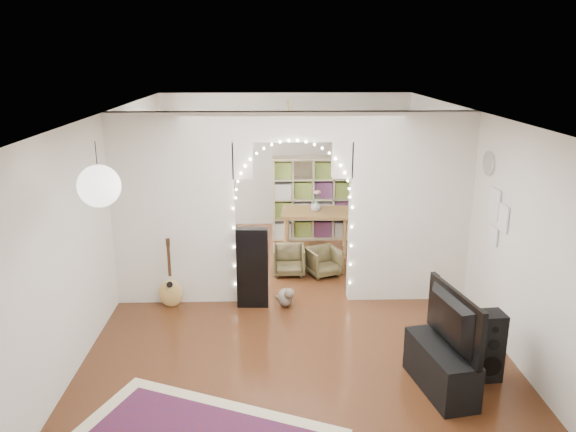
{
  "coord_description": "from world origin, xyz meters",
  "views": [
    {
      "loc": [
        -0.29,
        -7.55,
        3.44
      ],
      "look_at": [
        -0.05,
        0.3,
        1.16
      ],
      "focal_mm": 35.0,
      "sensor_mm": 36.0,
      "label": 1
    }
  ],
  "objects_px": {
    "floor_speaker": "(487,346)",
    "bookcase": "(313,198)",
    "dining_chair_right": "(289,260)",
    "dining_chair_left": "(324,262)",
    "acoustic_guitar": "(170,282)",
    "dining_table": "(316,215)",
    "media_console": "(441,368)"
  },
  "relations": [
    {
      "from": "media_console",
      "to": "dining_chair_left",
      "type": "relative_size",
      "value": 2.04
    },
    {
      "from": "dining_table",
      "to": "dining_chair_right",
      "type": "bearing_deg",
      "value": -110.12
    },
    {
      "from": "bookcase",
      "to": "dining_chair_right",
      "type": "height_order",
      "value": "bookcase"
    },
    {
      "from": "dining_table",
      "to": "bookcase",
      "type": "bearing_deg",
      "value": 95.28
    },
    {
      "from": "acoustic_guitar",
      "to": "dining_chair_right",
      "type": "distance_m",
      "value": 2.07
    },
    {
      "from": "media_console",
      "to": "dining_chair_left",
      "type": "bearing_deg",
      "value": 95.23
    },
    {
      "from": "bookcase",
      "to": "dining_table",
      "type": "height_order",
      "value": "bookcase"
    },
    {
      "from": "floor_speaker",
      "to": "dining_table",
      "type": "height_order",
      "value": "floor_speaker"
    },
    {
      "from": "media_console",
      "to": "dining_table",
      "type": "relative_size",
      "value": 0.79
    },
    {
      "from": "dining_chair_right",
      "to": "dining_chair_left",
      "type": "bearing_deg",
      "value": -4.57
    },
    {
      "from": "dining_chair_right",
      "to": "dining_table",
      "type": "bearing_deg",
      "value": 64.54
    },
    {
      "from": "acoustic_guitar",
      "to": "dining_table",
      "type": "xyz_separation_m",
      "value": [
        2.21,
        2.26,
        0.31
      ]
    },
    {
      "from": "acoustic_guitar",
      "to": "dining_chair_right",
      "type": "height_order",
      "value": "acoustic_guitar"
    },
    {
      "from": "dining_chair_right",
      "to": "acoustic_guitar",
      "type": "bearing_deg",
      "value": -144.89
    },
    {
      "from": "media_console",
      "to": "dining_chair_right",
      "type": "relative_size",
      "value": 1.94
    },
    {
      "from": "dining_chair_right",
      "to": "floor_speaker",
      "type": "bearing_deg",
      "value": -56.27
    },
    {
      "from": "bookcase",
      "to": "dining_chair_left",
      "type": "distance_m",
      "value": 2.0
    },
    {
      "from": "acoustic_guitar",
      "to": "bookcase",
      "type": "height_order",
      "value": "bookcase"
    },
    {
      "from": "floor_speaker",
      "to": "dining_table",
      "type": "relative_size",
      "value": 0.61
    },
    {
      "from": "acoustic_guitar",
      "to": "dining_table",
      "type": "height_order",
      "value": "acoustic_guitar"
    },
    {
      "from": "floor_speaker",
      "to": "media_console",
      "type": "bearing_deg",
      "value": -165.33
    },
    {
      "from": "bookcase",
      "to": "dining_chair_right",
      "type": "xyz_separation_m",
      "value": [
        -0.52,
        -1.87,
        -0.55
      ]
    },
    {
      "from": "bookcase",
      "to": "dining_table",
      "type": "distance_m",
      "value": 0.8
    },
    {
      "from": "floor_speaker",
      "to": "bookcase",
      "type": "height_order",
      "value": "bookcase"
    },
    {
      "from": "media_console",
      "to": "bookcase",
      "type": "xyz_separation_m",
      "value": [
        -0.99,
        5.17,
        0.54
      ]
    },
    {
      "from": "dining_chair_right",
      "to": "media_console",
      "type": "bearing_deg",
      "value": -65.39
    },
    {
      "from": "dining_table",
      "to": "dining_chair_right",
      "type": "height_order",
      "value": "dining_table"
    },
    {
      "from": "media_console",
      "to": "bookcase",
      "type": "distance_m",
      "value": 5.29
    },
    {
      "from": "bookcase",
      "to": "media_console",
      "type": "bearing_deg",
      "value": -78.95
    },
    {
      "from": "acoustic_guitar",
      "to": "dining_chair_left",
      "type": "distance_m",
      "value": 2.53
    },
    {
      "from": "acoustic_guitar",
      "to": "floor_speaker",
      "type": "distance_m",
      "value": 4.22
    },
    {
      "from": "floor_speaker",
      "to": "bookcase",
      "type": "bearing_deg",
      "value": 102.42
    }
  ]
}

